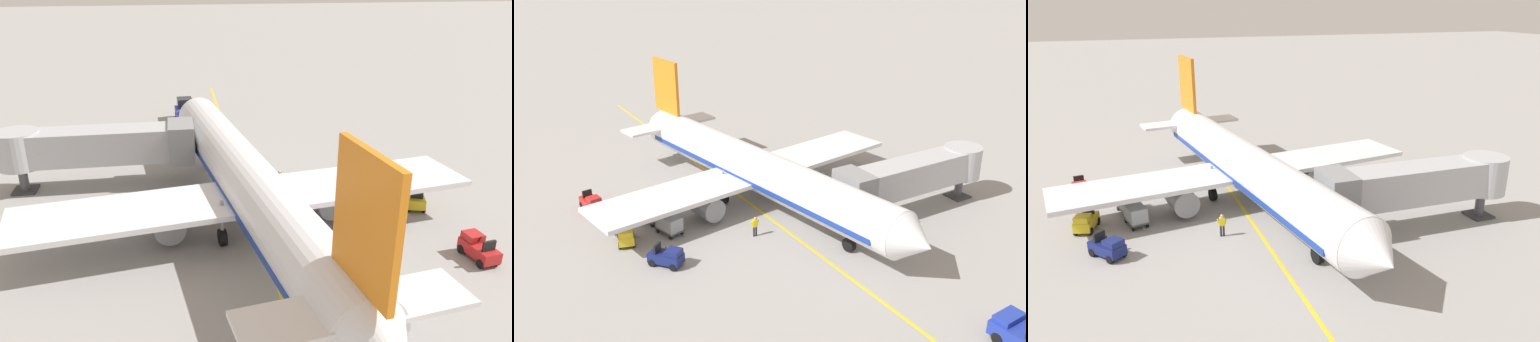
% 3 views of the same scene
% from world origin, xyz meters
% --- Properties ---
extents(ground_plane, '(400.00, 400.00, 0.00)m').
position_xyz_m(ground_plane, '(0.00, 0.00, 0.00)').
color(ground_plane, gray).
extents(gate_lead_in_line, '(0.24, 80.00, 0.01)m').
position_xyz_m(gate_lead_in_line, '(0.00, 0.00, 0.00)').
color(gate_lead_in_line, gold).
rests_on(gate_lead_in_line, ground).
extents(parked_airliner, '(30.44, 37.29, 10.63)m').
position_xyz_m(parked_airliner, '(-0.60, -2.22, 3.19)').
color(parked_airliner, silver).
rests_on(parked_airliner, ground).
extents(jet_bridge, '(15.04, 3.50, 4.98)m').
position_xyz_m(jet_bridge, '(-11.24, 6.44, 3.46)').
color(jet_bridge, '#A8AAAF').
rests_on(jet_bridge, ground).
extents(baggage_tug_lead, '(2.49, 2.71, 1.62)m').
position_xyz_m(baggage_tug_lead, '(10.39, 3.88, 0.71)').
color(baggage_tug_lead, navy).
rests_on(baggage_tug_lead, ground).
extents(baggage_tug_trailing, '(1.59, 2.64, 1.62)m').
position_xyz_m(baggage_tug_trailing, '(12.51, -8.30, 0.71)').
color(baggage_tug_trailing, '#B21E1E').
rests_on(baggage_tug_trailing, ground).
extents(baggage_tug_spare, '(1.86, 2.73, 1.62)m').
position_xyz_m(baggage_tug_spare, '(11.88, -0.90, 0.71)').
color(baggage_tug_spare, gold).
rests_on(baggage_tug_spare, ground).
extents(baggage_cart_front, '(1.82, 2.98, 1.58)m').
position_xyz_m(baggage_cart_front, '(8.37, -0.60, 0.95)').
color(baggage_cart_front, '#4C4C51').
rests_on(baggage_cart_front, ground).
extents(baggage_cart_second_in_train, '(1.82, 2.98, 1.58)m').
position_xyz_m(baggage_cart_second_in_train, '(8.86, -3.35, 0.95)').
color(baggage_cart_second_in_train, '#4C4C51').
rests_on(baggage_cart_second_in_train, ground).
extents(ground_crew_wing_walker, '(0.73, 0.29, 1.69)m').
position_xyz_m(ground_crew_wing_walker, '(2.64, 3.33, 0.95)').
color(ground_crew_wing_walker, '#232328').
rests_on(ground_crew_wing_walker, ground).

